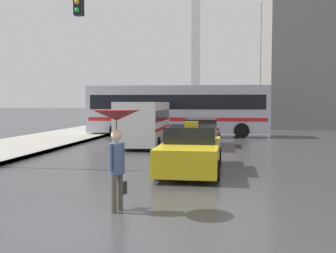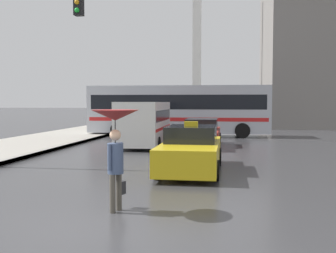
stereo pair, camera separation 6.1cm
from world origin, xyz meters
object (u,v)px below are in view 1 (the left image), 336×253
object	(u,v)px
sedan_red	(201,134)
traffic_light	(17,42)
ambulance_van	(144,122)
pedestrian_with_umbrella	(117,132)
monument_cross	(196,18)
taxi	(191,150)
city_bus	(178,108)

from	to	relation	value
sedan_red	traffic_light	size ratio (longest dim) A/B	0.76
ambulance_van	pedestrian_with_umbrella	world-z (taller)	ambulance_van
sedan_red	monument_cross	xyz separation A→B (m)	(-2.19, 23.90, 10.91)
taxi	traffic_light	size ratio (longest dim) A/B	0.77
sedan_red	city_bus	xyz separation A→B (m)	(-1.97, 6.02, 1.21)
pedestrian_with_umbrella	monument_cross	bearing A→B (deg)	21.61
ambulance_van	sedan_red	bearing A→B (deg)	-174.63
pedestrian_with_umbrella	monument_cross	distance (m)	37.65
taxi	monument_cross	bearing A→B (deg)	-85.69
taxi	ambulance_van	size ratio (longest dim) A/B	0.91
taxi	traffic_light	world-z (taller)	traffic_light
sedan_red	city_bus	distance (m)	6.45
ambulance_van	traffic_light	xyz separation A→B (m)	(-2.83, -7.29, 3.04)
sedan_red	pedestrian_with_umbrella	bearing A→B (deg)	85.75
ambulance_van	pedestrian_with_umbrella	distance (m)	12.23
pedestrian_with_umbrella	monument_cross	world-z (taller)	monument_cross
traffic_light	pedestrian_with_umbrella	bearing A→B (deg)	-44.57
ambulance_van	city_bus	world-z (taller)	city_bus
taxi	monument_cross	size ratio (longest dim) A/B	0.23
taxi	ambulance_van	xyz separation A→B (m)	(-3.09, 7.01, 0.58)
taxi	pedestrian_with_umbrella	size ratio (longest dim) A/B	2.26
city_bus	monument_cross	distance (m)	20.34
city_bus	pedestrian_with_umbrella	xyz separation A→B (m)	(1.05, -18.42, -0.22)
city_bus	traffic_light	xyz separation A→B (m)	(-3.79, -13.65, 2.45)
traffic_light	city_bus	bearing A→B (deg)	74.49
city_bus	traffic_light	size ratio (longest dim) A/B	1.93
sedan_red	ambulance_van	bearing A→B (deg)	6.58
ambulance_van	traffic_light	distance (m)	8.39
sedan_red	monument_cross	size ratio (longest dim) A/B	0.23
pedestrian_with_umbrella	city_bus	bearing A→B (deg)	22.86
traffic_light	monument_cross	xyz separation A→B (m)	(3.56, 31.53, 7.25)
traffic_light	monument_cross	bearing A→B (deg)	83.55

